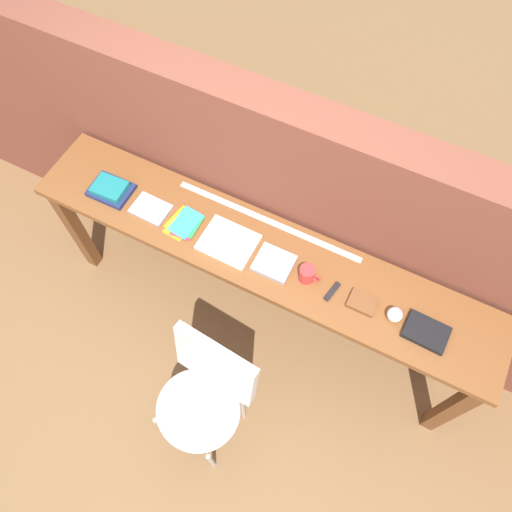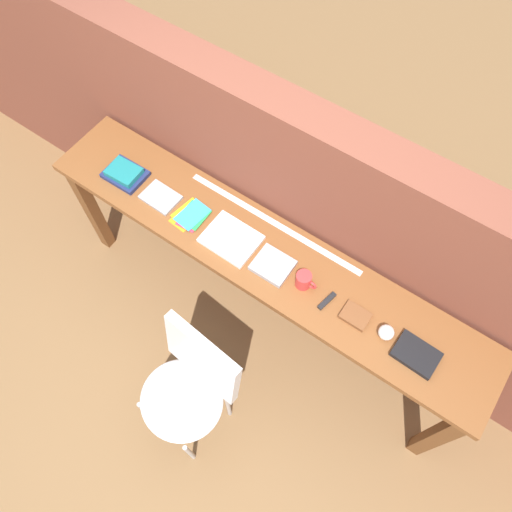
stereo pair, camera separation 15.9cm
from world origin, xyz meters
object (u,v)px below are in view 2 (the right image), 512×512
at_px(book_stack_leftmost, 125,173).
at_px(multitool_folded, 327,301).
at_px(mug, 304,280).
at_px(book_repair_rightmost, 416,354).
at_px(sports_ball_small, 386,332).
at_px(leather_journal_brown, 355,316).
at_px(magazine_cycling, 161,197).
at_px(chair_white_moulded, 189,386).
at_px(pamphlet_pile_colourful, 190,215).
at_px(book_open_centre, 231,239).

distance_m(book_stack_leftmost, multitool_folded, 1.27).
distance_m(mug, book_repair_rightmost, 0.60).
xyz_separation_m(book_stack_leftmost, sports_ball_small, (1.58, 0.00, 0.01)).
distance_m(mug, leather_journal_brown, 0.29).
bearing_deg(magazine_cycling, sports_ball_small, 1.69).
height_order(leather_journal_brown, sports_ball_small, sports_ball_small).
height_order(chair_white_moulded, mug, mug).
relative_size(mug, multitool_folded, 1.00).
relative_size(pamphlet_pile_colourful, sports_ball_small, 2.72).
height_order(book_stack_leftmost, book_repair_rightmost, book_stack_leftmost).
height_order(magazine_cycling, leather_journal_brown, leather_journal_brown).
relative_size(magazine_cycling, book_open_centre, 0.71).
relative_size(leather_journal_brown, sports_ball_small, 1.80).
relative_size(chair_white_moulded, pamphlet_pile_colourful, 4.53).
height_order(chair_white_moulded, pamphlet_pile_colourful, pamphlet_pile_colourful).
height_order(magazine_cycling, mug, mug).
xyz_separation_m(magazine_cycling, mug, (0.89, 0.01, 0.04)).
height_order(chair_white_moulded, book_repair_rightmost, book_repair_rightmost).
bearing_deg(sports_ball_small, book_stack_leftmost, -179.90).
height_order(multitool_folded, leather_journal_brown, leather_journal_brown).
bearing_deg(multitool_folded, leather_journal_brown, 3.83).
bearing_deg(mug, sports_ball_small, -0.44).
bearing_deg(book_repair_rightmost, leather_journal_brown, -179.16).
xyz_separation_m(pamphlet_pile_colourful, leather_journal_brown, (0.97, 0.00, 0.00)).
distance_m(magazine_cycling, sports_ball_small, 1.33).
distance_m(chair_white_moulded, sports_ball_small, 1.02).
xyz_separation_m(chair_white_moulded, book_stack_leftmost, (-0.90, 0.65, 0.38)).
relative_size(book_stack_leftmost, mug, 2.00).
xyz_separation_m(pamphlet_pile_colourful, multitool_folded, (0.83, -0.01, 0.00)).
bearing_deg(magazine_cycling, mug, 1.99).
distance_m(multitool_folded, sports_ball_small, 0.30).
distance_m(chair_white_moulded, book_stack_leftmost, 1.17).
bearing_deg(chair_white_moulded, book_stack_leftmost, 144.18).
distance_m(book_stack_leftmost, sports_ball_small, 1.58).
relative_size(book_open_centre, leather_journal_brown, 2.09).
bearing_deg(chair_white_moulded, pamphlet_pile_colourful, 124.86).
bearing_deg(magazine_cycling, book_open_centre, 2.44).
distance_m(chair_white_moulded, pamphlet_pile_colourful, 0.87).
xyz_separation_m(book_stack_leftmost, book_open_centre, (0.70, 0.01, -0.02)).
relative_size(book_stack_leftmost, book_open_centre, 0.81).
height_order(chair_white_moulded, sports_ball_small, sports_ball_small).
distance_m(pamphlet_pile_colourful, book_repair_rightmost, 1.29).
xyz_separation_m(multitool_folded, book_repair_rightmost, (0.46, 0.00, 0.01)).
bearing_deg(book_stack_leftmost, sports_ball_small, 0.10).
distance_m(multitool_folded, book_repair_rightmost, 0.46).
bearing_deg(sports_ball_small, mug, 179.56).
bearing_deg(multitool_folded, magazine_cycling, 179.69).
height_order(book_stack_leftmost, pamphlet_pile_colourful, book_stack_leftmost).
bearing_deg(magazine_cycling, chair_white_moulded, -43.33).
distance_m(book_stack_leftmost, pamphlet_pile_colourful, 0.45).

